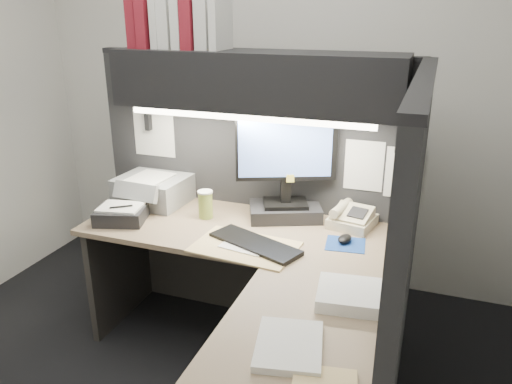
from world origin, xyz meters
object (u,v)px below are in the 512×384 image
coffee_cup (206,205)px  printer (154,189)px  overhead_shelf (256,80)px  notebook_stack (121,215)px  desk (262,346)px  monitor (286,179)px  keyboard (255,244)px  telephone (352,219)px

coffee_cup → printer: printer is taller
overhead_shelf → notebook_stack: (-0.68, -0.33, -0.73)m
printer → desk: bearing=-34.5°
overhead_shelf → notebook_stack: bearing=-154.3°
desk → notebook_stack: notebook_stack is taller
monitor → notebook_stack: 0.94m
notebook_stack → keyboard: bearing=-3.0°
overhead_shelf → coffee_cup: bearing=-155.5°
coffee_cup → printer: (-0.41, 0.12, 0.01)m
printer → overhead_shelf: bearing=3.4°
overhead_shelf → monitor: bearing=9.2°
desk → notebook_stack: 1.12m
overhead_shelf → notebook_stack: 1.05m
overhead_shelf → telephone: 0.91m
notebook_stack → coffee_cup: bearing=26.4°
overhead_shelf → keyboard: overhead_shelf is taller
keyboard → printer: (-0.80, 0.37, 0.07)m
telephone → printer: 1.22m
keyboard → coffee_cup: coffee_cup is taller
desk → printer: printer is taller
monitor → telephone: 0.43m
keyboard → printer: 0.88m
printer → notebook_stack: size_ratio=1.53×
coffee_cup → printer: 0.42m
overhead_shelf → telephone: size_ratio=6.71×
keyboard → telephone: size_ratio=2.14×
overhead_shelf → coffee_cup: (-0.26, -0.12, -0.69)m
coffee_cup → overhead_shelf: bearing=24.5°
keyboard → telephone: telephone is taller
monitor → coffee_cup: monitor is taller
monitor → notebook_stack: bearing=-179.7°
keyboard → notebook_stack: size_ratio=1.87×
coffee_cup → notebook_stack: size_ratio=0.57×
overhead_shelf → printer: overhead_shelf is taller
keyboard → monitor: bearing=106.2°
desk → overhead_shelf: (-0.30, 0.75, 1.06)m
monitor → telephone: (0.38, 0.02, -0.19)m
desk → telephone: bearing=72.7°
keyboard → coffee_cup: (-0.39, 0.25, 0.06)m
desk → keyboard: keyboard is taller
monitor → printer: (-0.83, -0.03, -0.16)m
telephone → notebook_stack: telephone is taller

